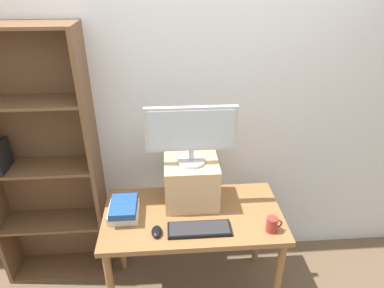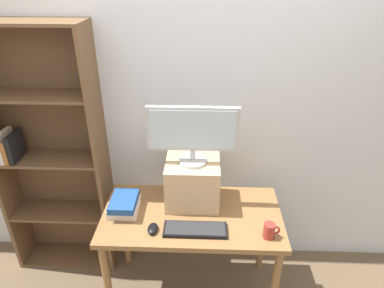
{
  "view_description": "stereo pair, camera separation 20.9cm",
  "coord_description": "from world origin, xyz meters",
  "px_view_note": "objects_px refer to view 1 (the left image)",
  "views": [
    {
      "loc": [
        -0.14,
        -1.78,
        2.24
      ],
      "look_at": [
        -0.0,
        0.05,
        1.25
      ],
      "focal_mm": 32.0,
      "sensor_mm": 36.0,
      "label": 1
    },
    {
      "loc": [
        0.07,
        -1.79,
        2.24
      ],
      "look_at": [
        -0.0,
        0.05,
        1.25
      ],
      "focal_mm": 32.0,
      "sensor_mm": 36.0,
      "label": 2
    }
  ],
  "objects_px": {
    "keyboard": "(199,229)",
    "bookshelf_unit": "(40,165)",
    "book_stack": "(124,210)",
    "computer_mouse": "(157,232)",
    "coffee_mug": "(272,224)",
    "riser_box": "(191,182)",
    "computer_monitor": "(191,132)",
    "desk": "(193,224)"
  },
  "relations": [
    {
      "from": "desk",
      "to": "book_stack",
      "type": "relative_size",
      "value": 5.05
    },
    {
      "from": "bookshelf_unit",
      "to": "coffee_mug",
      "type": "bearing_deg",
      "value": -19.14
    },
    {
      "from": "desk",
      "to": "book_stack",
      "type": "distance_m",
      "value": 0.48
    },
    {
      "from": "keyboard",
      "to": "computer_mouse",
      "type": "bearing_deg",
      "value": -178.27
    },
    {
      "from": "computer_monitor",
      "to": "riser_box",
      "type": "bearing_deg",
      "value": 90.0
    },
    {
      "from": "computer_monitor",
      "to": "computer_mouse",
      "type": "xyz_separation_m",
      "value": [
        -0.24,
        -0.31,
        -0.52
      ]
    },
    {
      "from": "book_stack",
      "to": "coffee_mug",
      "type": "distance_m",
      "value": 0.95
    },
    {
      "from": "bookshelf_unit",
      "to": "keyboard",
      "type": "height_order",
      "value": "bookshelf_unit"
    },
    {
      "from": "desk",
      "to": "keyboard",
      "type": "xyz_separation_m",
      "value": [
        0.03,
        -0.17,
        0.11
      ]
    },
    {
      "from": "desk",
      "to": "book_stack",
      "type": "bearing_deg",
      "value": 179.34
    },
    {
      "from": "bookshelf_unit",
      "to": "book_stack",
      "type": "bearing_deg",
      "value": -28.46
    },
    {
      "from": "riser_box",
      "to": "book_stack",
      "type": "height_order",
      "value": "riser_box"
    },
    {
      "from": "coffee_mug",
      "to": "bookshelf_unit",
      "type": "bearing_deg",
      "value": 160.86
    },
    {
      "from": "computer_monitor",
      "to": "book_stack",
      "type": "bearing_deg",
      "value": -163.85
    },
    {
      "from": "book_stack",
      "to": "coffee_mug",
      "type": "relative_size",
      "value": 2.31
    },
    {
      "from": "riser_box",
      "to": "book_stack",
      "type": "xyz_separation_m",
      "value": [
        -0.45,
        -0.13,
        -0.1
      ]
    },
    {
      "from": "computer_mouse",
      "to": "book_stack",
      "type": "height_order",
      "value": "book_stack"
    },
    {
      "from": "keyboard",
      "to": "coffee_mug",
      "type": "height_order",
      "value": "coffee_mug"
    },
    {
      "from": "computer_monitor",
      "to": "coffee_mug",
      "type": "bearing_deg",
      "value": -35.09
    },
    {
      "from": "desk",
      "to": "computer_monitor",
      "type": "relative_size",
      "value": 2.05
    },
    {
      "from": "desk",
      "to": "computer_monitor",
      "type": "distance_m",
      "value": 0.65
    },
    {
      "from": "computer_monitor",
      "to": "coffee_mug",
      "type": "relative_size",
      "value": 5.68
    },
    {
      "from": "computer_monitor",
      "to": "computer_mouse",
      "type": "distance_m",
      "value": 0.65
    },
    {
      "from": "bookshelf_unit",
      "to": "computer_monitor",
      "type": "bearing_deg",
      "value": -10.49
    },
    {
      "from": "riser_box",
      "to": "coffee_mug",
      "type": "relative_size",
      "value": 3.51
    },
    {
      "from": "riser_box",
      "to": "computer_mouse",
      "type": "bearing_deg",
      "value": -126.96
    },
    {
      "from": "riser_box",
      "to": "computer_monitor",
      "type": "distance_m",
      "value": 0.38
    },
    {
      "from": "bookshelf_unit",
      "to": "coffee_mug",
      "type": "height_order",
      "value": "bookshelf_unit"
    },
    {
      "from": "computer_monitor",
      "to": "book_stack",
      "type": "distance_m",
      "value": 0.67
    },
    {
      "from": "computer_monitor",
      "to": "keyboard",
      "type": "xyz_separation_m",
      "value": [
        0.03,
        -0.3,
        -0.53
      ]
    },
    {
      "from": "keyboard",
      "to": "coffee_mug",
      "type": "distance_m",
      "value": 0.45
    },
    {
      "from": "riser_box",
      "to": "computer_mouse",
      "type": "xyz_separation_m",
      "value": [
        -0.24,
        -0.31,
        -0.14
      ]
    },
    {
      "from": "bookshelf_unit",
      "to": "computer_mouse",
      "type": "relative_size",
      "value": 18.52
    },
    {
      "from": "keyboard",
      "to": "bookshelf_unit",
      "type": "bearing_deg",
      "value": 155.26
    },
    {
      "from": "bookshelf_unit",
      "to": "riser_box",
      "type": "bearing_deg",
      "value": -10.41
    },
    {
      "from": "computer_mouse",
      "to": "book_stack",
      "type": "xyz_separation_m",
      "value": [
        -0.22,
        0.18,
        0.04
      ]
    },
    {
      "from": "desk",
      "to": "bookshelf_unit",
      "type": "height_order",
      "value": "bookshelf_unit"
    },
    {
      "from": "desk",
      "to": "coffee_mug",
      "type": "xyz_separation_m",
      "value": [
        0.48,
        -0.2,
        0.15
      ]
    },
    {
      "from": "keyboard",
      "to": "computer_mouse",
      "type": "xyz_separation_m",
      "value": [
        -0.26,
        -0.01,
        0.01
      ]
    },
    {
      "from": "book_stack",
      "to": "bookshelf_unit",
      "type": "bearing_deg",
      "value": 151.54
    },
    {
      "from": "desk",
      "to": "bookshelf_unit",
      "type": "relative_size",
      "value": 0.62
    },
    {
      "from": "bookshelf_unit",
      "to": "keyboard",
      "type": "bearing_deg",
      "value": -24.74
    }
  ]
}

